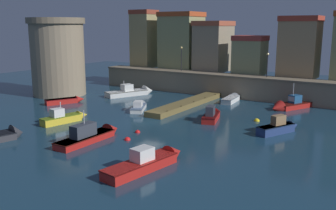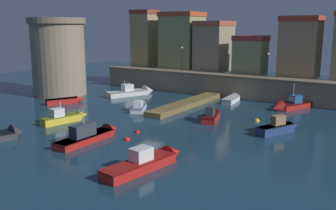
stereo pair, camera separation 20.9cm
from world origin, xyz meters
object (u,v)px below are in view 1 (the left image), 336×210
object	(u,v)px
mooring_buoy_0	(127,140)
mooring_buoy_1	(138,133)
mooring_buoy_2	(257,121)
moored_boat_4	(150,161)
quay_lamp_1	(268,61)
moored_boat_5	(65,117)
moored_boat_11	(212,115)
moored_boat_0	(0,135)
moored_boat_6	(232,99)
fortress_tower	(58,56)
moored_boat_2	(280,127)
quay_lamp_0	(181,55)
moored_boat_7	(139,106)
moored_boat_8	(66,100)
moored_boat_1	(133,92)
moored_boat_10	(93,135)
moored_boat_3	(288,105)

from	to	relation	value
mooring_buoy_0	mooring_buoy_1	distance (m)	2.45
mooring_buoy_2	moored_boat_4	bearing A→B (deg)	-96.26
quay_lamp_1	moored_boat_4	world-z (taller)	quay_lamp_1
moored_boat_4	moored_boat_5	xyz separation A→B (m)	(-14.55, 5.70, 0.04)
moored_boat_4	moored_boat_11	size ratio (longest dim) A/B	1.46
moored_boat_11	mooring_buoy_0	distance (m)	11.02
moored_boat_0	moored_boat_6	size ratio (longest dim) A/B	0.92
fortress_tower	moored_boat_5	xyz separation A→B (m)	(12.77, -10.77, -4.92)
moored_boat_2	moored_boat_4	distance (m)	14.57
mooring_buoy_0	mooring_buoy_2	distance (m)	14.34
quay_lamp_0	quay_lamp_1	bearing A→B (deg)	0.00
moored_boat_7	mooring_buoy_1	bearing A→B (deg)	-172.01
moored_boat_5	moored_boat_8	size ratio (longest dim) A/B	1.09
moored_boat_0	moored_boat_5	distance (m)	7.36
fortress_tower	moored_boat_7	size ratio (longest dim) A/B	2.15
moored_boat_1	moored_boat_11	xyz separation A→B (m)	(15.73, -6.93, 0.02)
moored_boat_5	moored_boat_8	world-z (taller)	moored_boat_5
fortress_tower	quay_lamp_1	xyz separation A→B (m)	(26.23, 11.73, -0.24)
moored_boat_5	mooring_buoy_1	size ratio (longest dim) A/B	11.06
moored_boat_7	mooring_buoy_2	distance (m)	13.85
moored_boat_10	mooring_buoy_1	bearing A→B (deg)	-25.60
quay_lamp_1	moored_boat_5	size ratio (longest dim) A/B	0.59
moored_boat_4	moored_boat_7	distance (m)	18.98
quay_lamp_0	moored_boat_10	distance (m)	26.76
moored_boat_10	mooring_buoy_2	size ratio (longest dim) A/B	12.36
quay_lamp_0	moored_boat_11	xyz separation A→B (m)	(11.60, -13.35, -4.95)
moored_boat_4	moored_boat_8	world-z (taller)	moored_boat_4
fortress_tower	moored_boat_3	xyz separation A→B (m)	(30.25, 7.82, -5.00)
moored_boat_7	mooring_buoy_0	world-z (taller)	moored_boat_7
moored_boat_6	quay_lamp_0	bearing A→B (deg)	66.33
moored_boat_2	mooring_buoy_2	world-z (taller)	moored_boat_2
moored_boat_4	moored_boat_10	bearing A→B (deg)	80.48
moored_boat_4	moored_boat_11	bearing A→B (deg)	18.33
moored_boat_8	moored_boat_0	bearing A→B (deg)	-127.46
moored_boat_3	moored_boat_10	size ratio (longest dim) A/B	0.84
moored_boat_2	moored_boat_6	size ratio (longest dim) A/B	0.98
moored_boat_7	mooring_buoy_0	size ratio (longest dim) A/B	9.19
moored_boat_3	moored_boat_6	xyz separation A→B (m)	(-7.47, 0.88, -0.09)
moored_boat_0	mooring_buoy_2	world-z (taller)	moored_boat_0
moored_boat_2	moored_boat_1	bearing A→B (deg)	95.60
quay_lamp_0	mooring_buoy_1	world-z (taller)	quay_lamp_0
moored_boat_2	quay_lamp_1	bearing A→B (deg)	47.80
moored_boat_0	quay_lamp_0	bearing A→B (deg)	12.85
fortress_tower	moored_boat_6	size ratio (longest dim) A/B	2.09
moored_boat_2	moored_boat_10	world-z (taller)	moored_boat_10
moored_boat_4	moored_boat_3	bearing A→B (deg)	2.04
moored_boat_0	moored_boat_3	xyz separation A→B (m)	(17.59, 25.95, -0.03)
moored_boat_3	moored_boat_5	bearing A→B (deg)	-17.31
moored_boat_5	moored_boat_6	distance (m)	21.90
moored_boat_5	moored_boat_10	bearing A→B (deg)	-104.27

